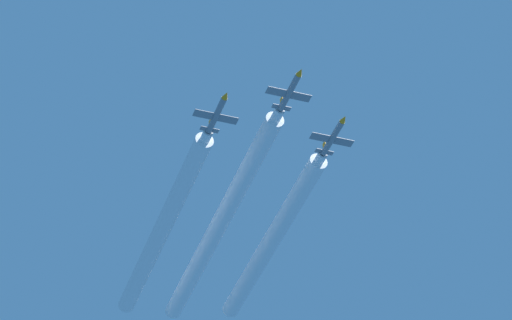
# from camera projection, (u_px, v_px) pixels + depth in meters

# --- Properties ---
(jet_lead) EXTENTS (8.58, 12.49, 3.00)m
(jet_lead) POSITION_uv_depth(u_px,v_px,m) (290.00, 91.00, 245.99)
(jet_lead) COLOR slate
(jet_left_wingman) EXTENTS (8.58, 12.49, 3.00)m
(jet_left_wingman) POSITION_uv_depth(u_px,v_px,m) (333.00, 137.00, 254.37)
(jet_left_wingman) COLOR slate
(jet_right_wingman) EXTENTS (8.58, 12.49, 3.00)m
(jet_right_wingman) POSITION_uv_depth(u_px,v_px,m) (217.00, 114.00, 248.32)
(jet_right_wingman) COLOR slate
(smoke_trail_lead) EXTENTS (3.70, 76.84, 3.70)m
(smoke_trail_lead) POSITION_uv_depth(u_px,v_px,m) (221.00, 221.00, 279.12)
(smoke_trail_lead) COLOR white
(smoke_trail_left_wingman) EXTENTS (3.70, 61.29, 3.70)m
(smoke_trail_left_wingman) POSITION_uv_depth(u_px,v_px,m) (273.00, 238.00, 281.67)
(smoke_trail_left_wingman) COLOR white
(smoke_trail_right_wingman) EXTENTS (3.70, 66.29, 3.70)m
(smoke_trail_right_wingman) POSITION_uv_depth(u_px,v_px,m) (163.00, 227.00, 277.50)
(smoke_trail_right_wingman) COLOR white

